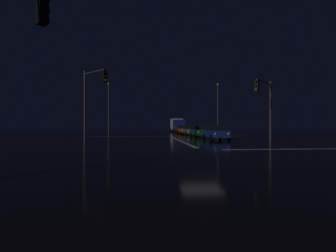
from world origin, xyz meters
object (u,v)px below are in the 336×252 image
(sedan_gray, at_px, (190,130))
(sedan_green, at_px, (200,131))
(traffic_signal_ne, at_px, (265,98))
(sedan_blue, at_px, (216,132))
(streetlamp_left_far, at_px, (109,105))
(streetlamp_right_far, at_px, (218,105))
(sedan_orange, at_px, (185,130))
(sedan_red, at_px, (181,129))
(traffic_signal_nw, at_px, (92,93))
(box_truck, at_px, (177,125))

(sedan_gray, bearing_deg, sedan_green, -88.16)
(sedan_green, bearing_deg, traffic_signal_ne, -63.59)
(sedan_blue, bearing_deg, traffic_signal_ne, -30.85)
(streetlamp_left_far, xyz_separation_m, streetlamp_right_far, (19.94, 0.00, 0.11))
(sedan_orange, bearing_deg, streetlamp_left_far, 173.09)
(sedan_gray, bearing_deg, sedan_red, 88.79)
(sedan_gray, relative_size, traffic_signal_nw, 0.64)
(traffic_signal_ne, height_order, streetlamp_left_far, streetlamp_left_far)
(sedan_blue, xyz_separation_m, traffic_signal_ne, (4.17, -2.49, 3.37))
(sedan_green, distance_m, streetlamp_right_far, 15.51)
(sedan_orange, distance_m, box_truck, 13.08)
(sedan_green, relative_size, sedan_red, 1.00)
(box_truck, bearing_deg, streetlamp_left_far, -140.40)
(box_truck, distance_m, streetlamp_left_far, 18.26)
(sedan_gray, bearing_deg, traffic_signal_nw, -128.81)
(sedan_gray, relative_size, sedan_red, 1.00)
(sedan_red, height_order, traffic_signal_nw, traffic_signal_nw)
(sedan_orange, height_order, sedan_red, same)
(traffic_signal_nw, xyz_separation_m, streetlamp_right_far, (18.34, 22.10, 0.80))
(sedan_gray, xyz_separation_m, streetlamp_left_far, (-13.45, 7.36, 4.47))
(sedan_blue, distance_m, sedan_red, 24.24)
(sedan_blue, bearing_deg, streetlamp_left_far, 125.02)
(sedan_green, xyz_separation_m, streetlamp_left_far, (-13.65, 13.41, 4.47))
(traffic_signal_nw, xyz_separation_m, streetlamp_left_far, (-1.60, 22.10, 0.69))
(sedan_blue, relative_size, sedan_green, 1.00)
(traffic_signal_nw, bearing_deg, sedan_gray, 51.19)
(box_truck, bearing_deg, sedan_orange, -91.53)
(box_truck, bearing_deg, traffic_signal_ne, -82.76)
(sedan_gray, height_order, streetlamp_right_far, streetlamp_right_far)
(streetlamp_right_far, bearing_deg, sedan_orange, -165.91)
(sedan_blue, xyz_separation_m, streetlamp_left_far, (-13.92, 19.86, 4.47))
(traffic_signal_ne, bearing_deg, sedan_green, 116.41)
(sedan_blue, relative_size, sedan_orange, 1.00)
(sedan_blue, height_order, traffic_signal_ne, traffic_signal_ne)
(sedan_orange, distance_m, traffic_signal_nw, 23.95)
(box_truck, relative_size, streetlamp_right_far, 0.88)
(sedan_blue, bearing_deg, traffic_signal_nw, -169.69)
(traffic_signal_ne, bearing_deg, sedan_blue, 149.15)
(traffic_signal_ne, bearing_deg, box_truck, 97.24)
(sedan_gray, distance_m, streetlamp_right_far, 10.83)
(sedan_green, height_order, sedan_red, same)
(sedan_green, relative_size, sedan_gray, 1.00)
(sedan_gray, relative_size, traffic_signal_ne, 0.71)
(sedan_green, bearing_deg, sedan_red, 89.82)
(sedan_green, xyz_separation_m, traffic_signal_nw, (-12.05, -8.69, 3.79))
(sedan_orange, relative_size, streetlamp_right_far, 0.46)
(sedan_gray, distance_m, sedan_orange, 5.74)
(sedan_orange, bearing_deg, sedan_green, -89.03)
(sedan_green, relative_size, box_truck, 0.52)
(traffic_signal_nw, bearing_deg, sedan_orange, 59.94)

